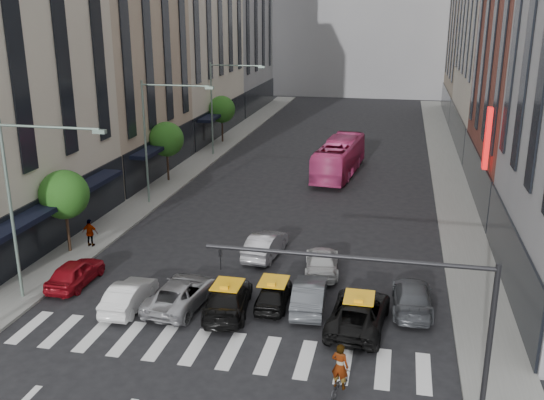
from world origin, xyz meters
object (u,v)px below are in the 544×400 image
Objects in this scene: car_white_front at (129,295)px; streetlamp_near at (26,188)px; car_red at (75,273)px; motorcycle at (339,384)px; streetlamp_mid at (157,126)px; bus at (339,158)px; taxi_center at (274,294)px; taxi_left at (228,298)px; pedestrian_far at (90,233)px; streetlamp_far at (221,96)px.

streetlamp_near is at bearing 2.37° from car_white_front.
streetlamp_near is at bearing 68.00° from car_red.
streetlamp_near is 17.02m from motorcycle.
streetlamp_mid is 17.06m from bus.
taxi_center is 7.57m from motorcycle.
streetlamp_near reaches higher than car_red.
car_white_front is at bearing -0.60° from taxi_left.
motorcycle is 0.91× the size of pedestrian_far.
bus is (2.53, 26.40, 0.84)m from taxi_left.
car_red is at bearing -2.44° from taxi_center.
streetlamp_mid is at bearing -95.77° from pedestrian_far.
taxi_center is at bearing 157.88° from pedestrian_far.
streetlamp_mid is at bearing -90.00° from streetlamp_far.
car_white_front is at bearing -6.78° from motorcycle.
car_white_front is 4.84m from taxi_left.
car_white_front is 8.74m from pedestrian_far.
car_white_front reaches higher than taxi_center.
streetlamp_near is 1.00× the size of streetlamp_far.
car_red is at bearing -25.59° from car_white_front.
streetlamp_mid is 1.83× the size of taxi_left.
streetlamp_mid is 14.90m from car_red.
car_white_front is at bearing 12.31° from taxi_center.
streetlamp_far reaches higher than car_red.
taxi_left is at bearing 172.22° from car_red.
streetlamp_near reaches higher than motorcycle.
taxi_left is at bearing -72.97° from streetlamp_far.
streetlamp_near is 32.00m from streetlamp_far.
motorcycle is (15.46, -20.52, -5.50)m from streetlamp_mid.
taxi_left reaches higher than motorcycle.
car_red is at bearing 71.58° from bus.
pedestrian_far is (-0.87, -9.07, -4.90)m from streetlamp_mid.
taxi_left is at bearing -173.41° from car_white_front.
streetlamp_near and streetlamp_far have the same top height.
streetlamp_far reaches higher than motorcycle.
car_red is 2.40× the size of pedestrian_far.
pedestrian_far is at bearing -17.90° from motorcycle.
taxi_left is (9.55, 0.83, -5.19)m from streetlamp_near.
streetlamp_near reaches higher than car_white_front.
motorcycle is (3.91, -6.48, -0.23)m from taxi_center.
taxi_left is 3.18× the size of motorcycle.
streetlamp_far is (0.00, 32.00, 0.00)m from streetlamp_near.
pedestrian_far is at bearing -95.48° from streetlamp_mid.
car_red is 1.01× the size of car_white_front.
motorcycle is at bearing 156.02° from car_red.
car_red reaches higher than taxi_center.
streetlamp_far is 13.69m from bus.
streetlamp_near reaches higher than taxi_center.
streetlamp_far is 32.61m from taxi_center.
streetlamp_near is at bearing 71.72° from bus.
streetlamp_mid is 2.21× the size of car_white_front.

